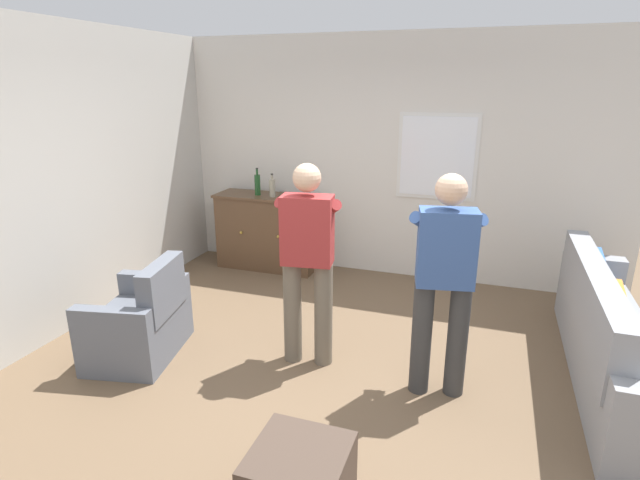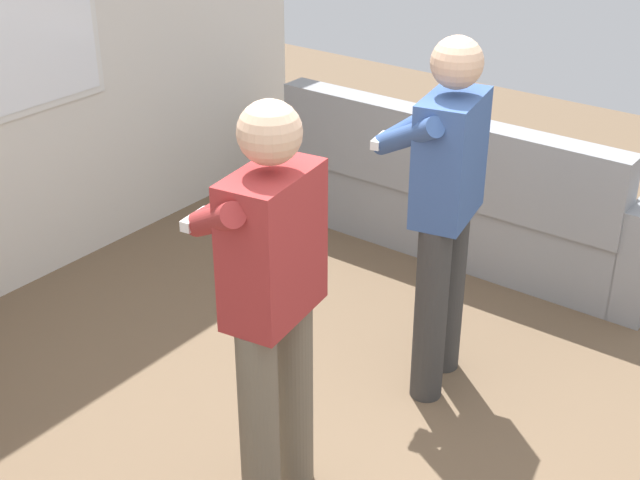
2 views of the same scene
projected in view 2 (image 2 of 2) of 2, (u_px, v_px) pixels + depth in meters
The scene contains 3 objects.
couch at pixel (452, 197), 5.37m from camera, with size 0.57×2.53×0.91m.
person_standing_left at pixel (271, 298), 3.19m from camera, with size 0.55×0.50×1.68m.
person_standing_right at pixel (444, 203), 3.90m from camera, with size 0.55×0.51×1.68m.
Camera 2 is at (-2.35, -1.41, 2.59)m, focal length 50.00 mm.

